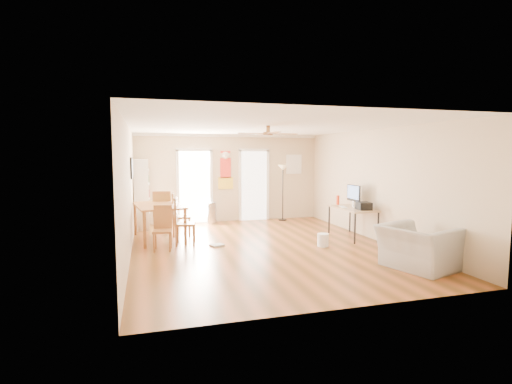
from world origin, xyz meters
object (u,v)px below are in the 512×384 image
object	(u,v)px
trash_can	(211,213)
torchiere_lamp	(283,193)
dining_chair_near	(162,229)
bookshelf	(142,194)
computer_desk	(352,223)
wastebasket_a	(323,240)
dining_table	(159,222)
dining_chair_right_b	(185,221)
dining_chair_far	(162,212)
armchair	(418,247)
printer	(364,206)
dining_chair_right_a	(181,214)

from	to	relation	value
trash_can	torchiere_lamp	size ratio (longest dim) A/B	0.37
dining_chair_near	bookshelf	bearing A→B (deg)	107.37
computer_desk	wastebasket_a	world-z (taller)	computer_desk
dining_table	computer_desk	distance (m)	4.63
dining_chair_right_b	torchiere_lamp	world-z (taller)	torchiere_lamp
bookshelf	dining_chair_far	size ratio (longest dim) A/B	1.73
dining_chair_far	armchair	size ratio (longest dim) A/B	0.92
bookshelf	dining_chair_right_b	xyz separation A→B (m)	(0.94, -2.19, -0.41)
dining_chair_right_b	dining_chair_far	world-z (taller)	dining_chair_far
bookshelf	printer	xyz separation A→B (m)	(4.99, -2.90, -0.12)
dining_chair_right_a	printer	bearing A→B (deg)	-108.31
trash_can	armchair	world-z (taller)	armchair
torchiere_lamp	dining_table	bearing A→B (deg)	-154.97
dining_chair_right_a	wastebasket_a	bearing A→B (deg)	-120.39
torchiere_lamp	dining_chair_right_b	bearing A→B (deg)	-142.66
wastebasket_a	computer_desk	bearing A→B (deg)	31.08
bookshelf	dining_chair_near	xyz separation A→B (m)	(0.43, -2.61, -0.47)
printer	torchiere_lamp	bearing A→B (deg)	114.37
printer	wastebasket_a	world-z (taller)	printer
trash_can	dining_chair_near	bearing A→B (deg)	-117.61
computer_desk	armchair	world-z (taller)	armchair
dining_chair_near	dining_chair_far	size ratio (longest dim) A/B	0.86
armchair	printer	bearing A→B (deg)	-24.43
dining_chair_right_b	dining_chair_near	xyz separation A→B (m)	(-0.51, -0.41, -0.06)
torchiere_lamp	armchair	xyz separation A→B (m)	(0.58, -5.40, -0.47)
bookshelf	armchair	world-z (taller)	bookshelf
bookshelf	dining_chair_right_a	size ratio (longest dim) A/B	1.76
computer_desk	armchair	distance (m)	2.63
torchiere_lamp	armchair	bearing A→B (deg)	-83.89
dining_table	dining_chair_far	size ratio (longest dim) A/B	1.54
torchiere_lamp	computer_desk	size ratio (longest dim) A/B	1.25
wastebasket_a	torchiere_lamp	bearing A→B (deg)	85.08
dining_table	dining_chair_right_b	distance (m)	0.88
torchiere_lamp	bookshelf	bearing A→B (deg)	-176.85
printer	bookshelf	bearing A→B (deg)	158.56
dining_chair_far	wastebasket_a	bearing A→B (deg)	145.12
torchiere_lamp	computer_desk	bearing A→B (deg)	-74.11
dining_chair_right_b	computer_desk	bearing A→B (deg)	-85.02
dining_table	dining_chair_right_a	distance (m)	0.63
dining_table	computer_desk	bearing A→B (deg)	-12.93
dining_chair_far	armchair	bearing A→B (deg)	135.31
bookshelf	trash_can	size ratio (longest dim) A/B	3.02
dining_chair_near	dining_chair_far	xyz separation A→B (m)	(0.07, 1.91, 0.07)
dining_table	armchair	world-z (taller)	dining_table
bookshelf	dining_chair_near	bearing A→B (deg)	-79.22
computer_desk	printer	xyz separation A→B (m)	(0.09, -0.35, 0.45)
dining_chair_right_b	wastebasket_a	size ratio (longest dim) A/B	3.71
dining_table	dining_chair_right_a	bearing A→B (deg)	28.02
dining_chair_right_a	dining_chair_near	world-z (taller)	dining_chair_right_a
torchiere_lamp	wastebasket_a	bearing A→B (deg)	-94.92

